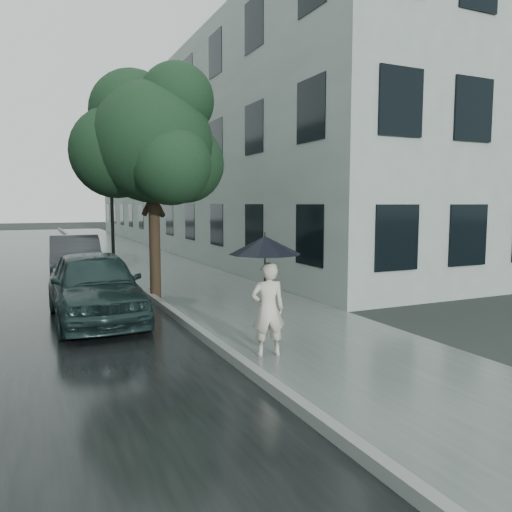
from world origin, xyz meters
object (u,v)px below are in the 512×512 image
lamp_post (107,183)px  pedestrian (268,309)px  car_near (95,285)px  car_far (75,258)px  street_tree (151,141)px

lamp_post → pedestrian: bearing=-87.4°
car_near → car_far: size_ratio=1.01×
pedestrian → lamp_post: (-0.58, 12.15, 2.39)m
street_tree → lamp_post: (-0.10, 6.68, -0.75)m
street_tree → lamp_post: bearing=90.9°
car_near → car_far: 5.97m
lamp_post → car_near: 9.00m
car_near → lamp_post: bearing=79.5°
car_near → car_far: (0.14, 5.97, -0.03)m
street_tree → car_near: street_tree is taller
car_near → car_far: car_near is taller
street_tree → car_far: size_ratio=1.38×
pedestrian → car_near: (-2.13, 3.62, -0.02)m
car_far → street_tree: bearing=-66.9°
street_tree → lamp_post: street_tree is taller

